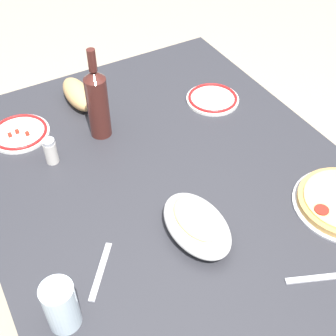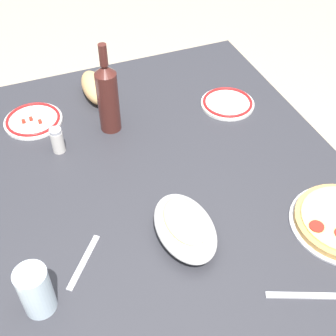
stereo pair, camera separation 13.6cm
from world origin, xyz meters
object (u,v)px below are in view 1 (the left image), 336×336
Objects in this scene: baked_pasta_dish at (197,224)px; side_plate_near at (213,99)px; dining_table at (168,198)px; wine_bottle at (97,102)px; side_plate_far at (19,133)px; water_glass at (61,306)px; spice_shaker at (51,151)px; bread_loaf at (78,94)px.

baked_pasta_dish is 1.26× the size of side_plate_near.
wine_bottle reaches higher than dining_table.
side_plate_near is (0.48, -0.37, -0.03)m from baked_pasta_dish.
side_plate_near is at bearing -103.28° from side_plate_far.
water_glass is at bearing 125.46° from side_plate_near.
side_plate_far is at bearing 16.58° from spice_shaker.
baked_pasta_dish is 0.52m from spice_shaker.
spice_shaker is (-0.25, 0.18, 0.01)m from bread_loaf.
wine_bottle is 0.30m from side_plate_far.
spice_shaker reaches higher than side_plate_near.
side_plate_near is at bearing -37.70° from baked_pasta_dish.
side_plate_near is (0.55, -0.77, -0.06)m from water_glass.
wine_bottle is 0.21m from spice_shaker.
wine_bottle is 2.29× the size of water_glass.
bread_loaf is 0.31m from spice_shaker.
spice_shaker is at bearing 27.72° from baked_pasta_dish.
wine_bottle is (0.51, 0.05, 0.09)m from baked_pasta_dish.
dining_table is at bearing -168.31° from bread_loaf.
bread_loaf reaches higher than side_plate_far.
side_plate_far is at bearing 24.80° from baked_pasta_dish.
baked_pasta_dish is 1.76× the size of water_glass.
spice_shaker is (0.46, 0.24, 0.00)m from baked_pasta_dish.
baked_pasta_dish is at bearing 169.49° from dining_table.
bread_loaf reaches higher than dining_table.
spice_shaker is (-0.05, 0.19, -0.08)m from wine_bottle.
baked_pasta_dish is at bearing -152.28° from spice_shaker.
wine_bottle is 1.58× the size of side_plate_far.
side_plate_far is (0.70, -0.10, -0.06)m from water_glass.
dining_table is 0.43m from side_plate_near.
side_plate_far is (0.16, 0.67, 0.00)m from side_plate_near.
wine_bottle is at bearing 6.04° from baked_pasta_dish.
bread_loaf is (0.07, -0.24, 0.03)m from side_plate_far.
bread_loaf is at bearing 62.01° from side_plate_near.
dining_table is 15.35× the size of spice_shaker.
bread_loaf is at bearing -36.74° from spice_shaker.
water_glass is 0.94m from side_plate_near.
side_plate_near is 0.68m from side_plate_far.
dining_table is 9.77× the size of water_glass.
side_plate_far is at bearing -8.12° from water_glass.
bread_loaf is 2.29× the size of spice_shaker.
wine_bottle is 0.67m from water_glass.
wine_bottle reaches higher than side_plate_near.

